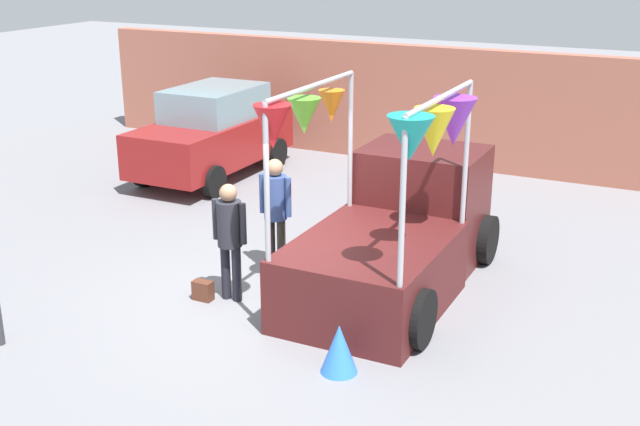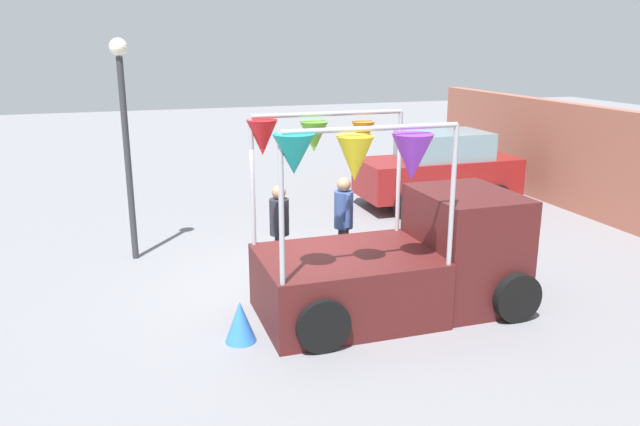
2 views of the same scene
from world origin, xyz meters
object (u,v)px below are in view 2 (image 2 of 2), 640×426
(person_customer, at_px, (279,223))
(person_vendor, at_px, (344,215))
(folded_kite_bundle_azure, at_px, (240,321))
(vendor_truck, at_px, (408,255))
(parked_car, at_px, (439,169))
(street_lamp, at_px, (124,120))
(handbag, at_px, (265,265))

(person_customer, xyz_separation_m, person_vendor, (0.06, 1.17, 0.05))
(folded_kite_bundle_azure, bearing_deg, vendor_truck, 96.68)
(vendor_truck, xyz_separation_m, person_vendor, (-1.82, -0.39, 0.18))
(vendor_truck, height_order, folded_kite_bundle_azure, vendor_truck)
(vendor_truck, relative_size, person_vendor, 2.37)
(parked_car, relative_size, person_vendor, 2.28)
(vendor_truck, height_order, person_vendor, vendor_truck)
(person_customer, height_order, street_lamp, street_lamp)
(person_vendor, bearing_deg, person_customer, -92.89)
(person_customer, relative_size, street_lamp, 0.41)
(vendor_truck, relative_size, person_customer, 2.47)
(vendor_truck, relative_size, handbag, 14.85)
(handbag, bearing_deg, vendor_truck, 38.30)
(person_customer, bearing_deg, parked_car, 125.74)
(handbag, distance_m, street_lamp, 3.70)
(person_vendor, height_order, handbag, person_vendor)
(parked_car, xyz_separation_m, handbag, (3.32, -5.31, -0.80))
(person_customer, distance_m, street_lamp, 3.48)
(parked_car, distance_m, folded_kite_bundle_azure, 8.59)
(parked_car, xyz_separation_m, street_lamp, (1.79, -7.51, 1.73))
(handbag, distance_m, folded_kite_bundle_azure, 2.71)
(handbag, bearing_deg, person_vendor, 73.34)
(handbag, relative_size, folded_kite_bundle_azure, 0.47)
(person_customer, xyz_separation_m, handbag, (-0.35, -0.20, -0.88))
(parked_car, height_order, person_customer, parked_car)
(parked_car, height_order, handbag, parked_car)
(vendor_truck, height_order, street_lamp, street_lamp)
(person_vendor, distance_m, street_lamp, 4.38)
(parked_car, bearing_deg, vendor_truck, -32.60)
(person_vendor, distance_m, handbag, 1.70)
(vendor_truck, distance_m, handbag, 2.93)
(vendor_truck, distance_m, folded_kite_bundle_azure, 2.78)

